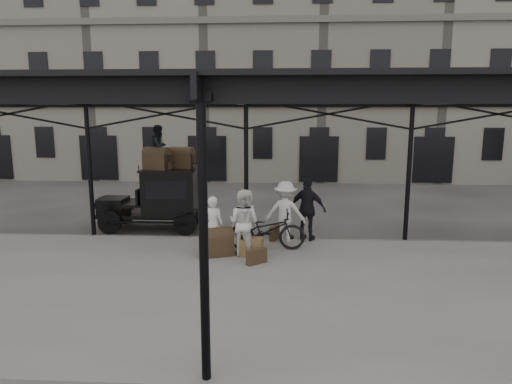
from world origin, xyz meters
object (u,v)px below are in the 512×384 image
taxi (163,196)px  steamer_trunk_platform (217,244)px  porter_official (308,209)px  steamer_trunk_roof_near (157,160)px  porter_left (213,225)px  bicycle (267,230)px

taxi → steamer_trunk_platform: taxi is taller
porter_official → taxi: bearing=6.5°
steamer_trunk_roof_near → taxi: bearing=88.7°
steamer_trunk_roof_near → steamer_trunk_platform: size_ratio=0.96×
porter_left → steamer_trunk_roof_near: size_ratio=1.91×
steamer_trunk_platform → bicycle: bearing=3.0°
steamer_trunk_roof_near → steamer_trunk_platform: steamer_trunk_roof_near is taller
porter_left → bicycle: porter_left is taller
porter_left → porter_official: 3.11m
porter_left → steamer_trunk_platform: 0.55m
porter_left → bicycle: size_ratio=0.74×
taxi → porter_official: size_ratio=1.84×
porter_left → steamer_trunk_roof_near: (-2.30, 2.76, 1.52)m
taxi → porter_left: taxi is taller
bicycle → porter_official: bearing=-52.5°
steamer_trunk_platform → porter_left: bearing=100.9°
steamer_trunk_platform → steamer_trunk_roof_near: bearing=108.6°
steamer_trunk_roof_near → porter_official: bearing=2.3°
steamer_trunk_platform → porter_official: bearing=11.5°
porter_left → steamer_trunk_platform: size_ratio=1.84×
taxi → porter_official: (4.96, -1.54, -0.06)m
porter_left → steamer_trunk_roof_near: 3.90m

